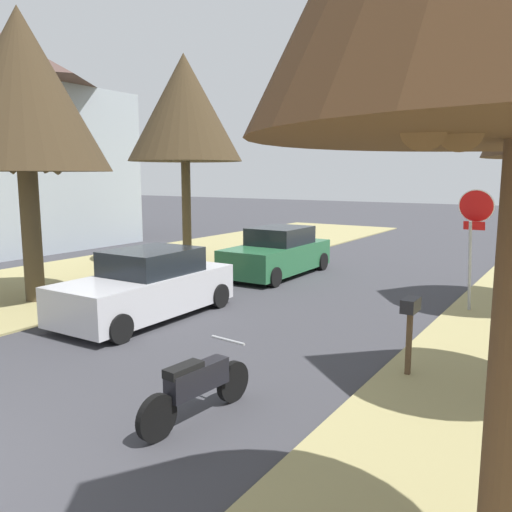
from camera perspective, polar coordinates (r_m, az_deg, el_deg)
stop_sign_far at (r=13.26m, az=22.89°, el=3.30°), size 0.81×0.74×2.90m
street_tree_left_mid_a at (r=14.49m, az=-24.34°, el=16.15°), size 4.17×4.17×7.26m
street_tree_left_mid_b at (r=19.72m, az=-7.88°, el=15.78°), size 4.17×4.17×7.55m
parked_sedan_silver at (r=12.23m, az=-11.87°, el=-3.32°), size 1.98×4.42×1.57m
parked_sedan_green at (r=17.07m, az=2.37°, el=0.31°), size 1.98×4.42×1.57m
parked_motorcycle at (r=7.19m, az=-6.53°, el=-13.98°), size 0.60×2.05×0.97m
curbside_mailbox at (r=8.75m, az=16.60°, el=-6.15°), size 0.22×0.44×1.27m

